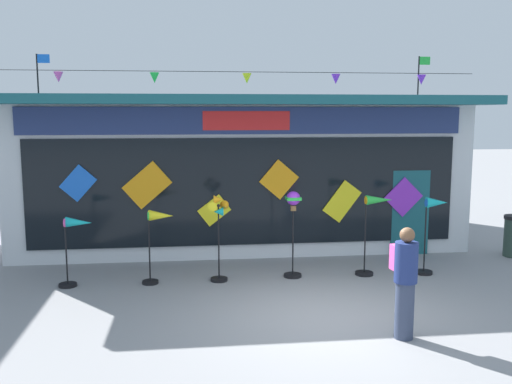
# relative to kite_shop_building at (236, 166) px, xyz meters

# --- Properties ---
(ground_plane) EXTENTS (80.00, 80.00, 0.00)m
(ground_plane) POSITION_rel_kite_shop_building_xyz_m (0.91, -6.54, -1.87)
(ground_plane) COLOR gray
(kite_shop_building) EXTENTS (11.14, 6.53, 4.89)m
(kite_shop_building) POSITION_rel_kite_shop_building_xyz_m (0.00, 0.00, 0.00)
(kite_shop_building) COLOR silver
(kite_shop_building) RESTS_ON ground_plane
(wind_spinner_far_left) EXTENTS (0.71, 0.34, 1.35)m
(wind_spinner_far_left) POSITION_rel_kite_shop_building_xyz_m (-3.47, -4.37, -0.95)
(wind_spinner_far_left) COLOR black
(wind_spinner_far_left) RESTS_ON ground_plane
(wind_spinner_left) EXTENTS (0.66, 0.32, 1.46)m
(wind_spinner_left) POSITION_rel_kite_shop_building_xyz_m (-1.90, -4.37, -0.82)
(wind_spinner_left) COLOR black
(wind_spinner_left) RESTS_ON ground_plane
(wind_spinner_center_left) EXTENTS (0.42, 0.34, 1.74)m
(wind_spinner_center_left) POSITION_rel_kite_shop_building_xyz_m (-0.72, -4.38, -0.71)
(wind_spinner_center_left) COLOR black
(wind_spinner_center_left) RESTS_ON ground_plane
(wind_spinner_center_right) EXTENTS (0.36, 0.36, 1.77)m
(wind_spinner_center_right) POSITION_rel_kite_shop_building_xyz_m (0.79, -4.25, -0.62)
(wind_spinner_center_right) COLOR black
(wind_spinner_center_right) RESTS_ON ground_plane
(wind_spinner_right) EXTENTS (0.73, 0.37, 1.67)m
(wind_spinner_right) POSITION_rel_kite_shop_building_xyz_m (2.48, -4.28, -0.73)
(wind_spinner_right) COLOR black
(wind_spinner_right) RESTS_ON ground_plane
(wind_spinner_far_right) EXTENTS (0.63, 0.36, 1.61)m
(wind_spinner_far_right) POSITION_rel_kite_shop_building_xyz_m (3.70, -4.35, -0.75)
(wind_spinner_far_right) COLOR black
(wind_spinner_far_right) RESTS_ON ground_plane
(person_near_camera) EXTENTS (0.34, 0.46, 1.68)m
(person_near_camera) POSITION_rel_kite_shop_building_xyz_m (1.86, -7.51, -0.99)
(person_near_camera) COLOR #333D56
(person_near_camera) RESTS_ON ground_plane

